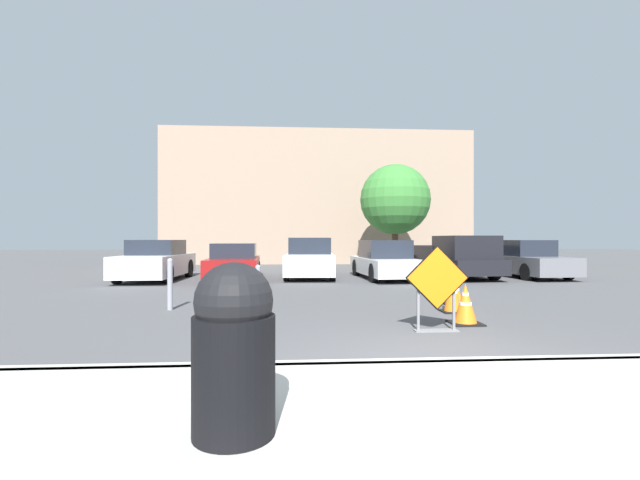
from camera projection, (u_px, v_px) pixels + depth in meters
name	position (u px, v px, depth m)	size (l,w,h in m)	color
ground_plane	(339.00, 282.00, 14.79)	(96.00, 96.00, 0.00)	#4C4C4F
sidewalk_strip	(481.00, 404.00, 3.70)	(29.60, 2.23, 0.14)	#ADAAA3
curb_lip	(437.00, 366.00, 4.81)	(29.60, 0.20, 0.14)	#ADAAA3
road_closed_sign	(437.00, 285.00, 6.92)	(1.05, 0.20, 1.40)	black
traffic_cone_nearest	(465.00, 304.00, 7.54)	(0.53, 0.53, 0.71)	black
traffic_cone_second	(453.00, 292.00, 8.77)	(0.46, 0.46, 0.83)	black
traffic_cone_third	(455.00, 290.00, 9.77)	(0.50, 0.50, 0.70)	black
parked_car_nearest	(156.00, 261.00, 15.67)	(1.95, 4.34, 1.47)	white
parked_car_second	(234.00, 263.00, 15.80)	(2.00, 4.29, 1.35)	maroon
parked_car_third	(310.00, 259.00, 16.78)	(2.05, 4.54, 1.56)	silver
parked_car_fourth	(385.00, 261.00, 16.29)	(2.07, 4.68, 1.46)	white
pickup_truck	(456.00, 259.00, 16.72)	(2.29, 5.22, 1.63)	black
parked_car_fifth	(524.00, 260.00, 16.97)	(1.99, 4.56, 1.46)	slate
trash_bin	(234.00, 347.00, 2.97)	(0.58, 0.58, 1.20)	black
bollard_nearest	(258.00, 286.00, 9.16)	(0.12, 0.12, 0.95)	gray
bollard_second	(170.00, 283.00, 9.04)	(0.12, 0.12, 1.10)	gray
building_facade_backdrop	(317.00, 200.00, 28.01)	(18.93, 5.00, 8.17)	gray
street_tree_behind_lot	(395.00, 200.00, 22.20)	(3.64, 3.64, 5.39)	#513823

